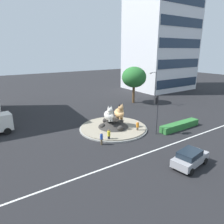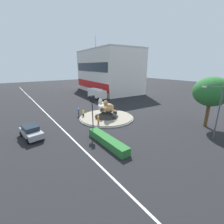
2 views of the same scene
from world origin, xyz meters
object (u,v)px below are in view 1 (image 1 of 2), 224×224
Objects in this scene: pedestrian_orange_shirt at (138,126)px; pedestrian_yellow_shirt at (109,135)px; streetlight_arm at (155,86)px; broadleaf_tree_behind_island at (134,77)px; office_tower at (160,44)px; pedestrian_blue_shirt at (101,138)px; cat_statue_calico at (120,113)px; sedan_on_far_lane at (190,158)px; traffic_light_mast at (157,106)px; cat_statue_white at (109,115)px.

pedestrian_orange_shirt reaches higher than pedestrian_yellow_shirt.
broadleaf_tree_behind_island is at bearing -69.23° from streetlight_arm.
office_tower reaches higher than pedestrian_yellow_shirt.
broadleaf_tree_behind_island is 4.84× the size of pedestrian_blue_shirt.
streetlight_arm is 4.29× the size of pedestrian_blue_shirt.
cat_statue_calico is 0.50× the size of sedan_on_far_lane.
pedestrian_orange_shirt is (-27.08, -22.76, -11.54)m from office_tower.
broadleaf_tree_behind_island reaches higher than pedestrian_yellow_shirt.
pedestrian_orange_shirt is 0.36× the size of sedan_on_far_lane.
streetlight_arm reaches higher than pedestrian_orange_shirt.
traffic_light_mast is 7.20m from pedestrian_yellow_shirt.
streetlight_arm is at bearing -75.04° from pedestrian_blue_shirt.
pedestrian_blue_shirt is (-6.04, -0.62, -0.01)m from pedestrian_orange_shirt.
pedestrian_blue_shirt is (-16.12, -13.78, -4.55)m from broadleaf_tree_behind_island.
cat_statue_calico is 11.99m from sedan_on_far_lane.
pedestrian_blue_shirt is at bearing 109.87° from sedan_on_far_lane.
broadleaf_tree_behind_island is 1.13× the size of streetlight_arm.
pedestrian_yellow_shirt is at bearing 102.35° from sedan_on_far_lane.
pedestrian_orange_shirt is (1.13, -2.63, -1.49)m from cat_statue_calico.
office_tower is (28.21, 20.13, 10.05)m from cat_statue_calico.
cat_statue_white reaches higher than sedan_on_far_lane.
sedan_on_far_lane reaches higher than pedestrian_orange_shirt.
pedestrian_yellow_shirt is 9.62m from sedan_on_far_lane.
cat_statue_white is 6.45m from traffic_light_mast.
office_tower is (29.96, 20.12, 10.09)m from cat_statue_white.
streetlight_arm is at bearing 45.22° from sedan_on_far_lane.
streetlight_arm is 19.99m from pedestrian_yellow_shirt.
cat_statue_white is 16.80m from streetlight_arm.
streetlight_arm is at bearing 125.00° from cat_statue_white.
sedan_on_far_lane is at bearing 119.85° from pedestrian_orange_shirt.
cat_statue_calico is 0.09× the size of office_tower.
streetlight_arm is 4.19× the size of pedestrian_orange_shirt.
office_tower reaches higher than broadleaf_tree_behind_island.
sedan_on_far_lane is (4.68, -8.65, 0.02)m from pedestrian_blue_shirt.
cat_statue_white is 4.17m from pedestrian_orange_shirt.
pedestrian_orange_shirt is at bearing -140.05° from office_tower.
traffic_light_mast reaches higher than sedan_on_far_lane.
streetlight_arm is (13.50, 6.84, 1.61)m from cat_statue_calico.
cat_statue_calico is at bearing 100.39° from cat_statue_white.
office_tower is 40.99m from pedestrian_yellow_shirt.
cat_statue_calico is 0.29× the size of broadleaf_tree_behind_island.
traffic_light_mast is (2.71, -4.38, 1.49)m from cat_statue_calico.
traffic_light_mast is 3.37× the size of pedestrian_yellow_shirt.
cat_statue_white is at bearing 51.53° from traffic_light_mast.
cat_statue_white is at bearing 13.00° from streetlight_arm.
pedestrian_blue_shirt is 0.35× the size of sedan_on_far_lane.
office_tower is 16.04× the size of pedestrian_yellow_shirt.
cat_statue_calico is 15.22m from streetlight_arm.
office_tower reaches higher than pedestrian_blue_shirt.
cat_statue_white is 1.35× the size of pedestrian_orange_shirt.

